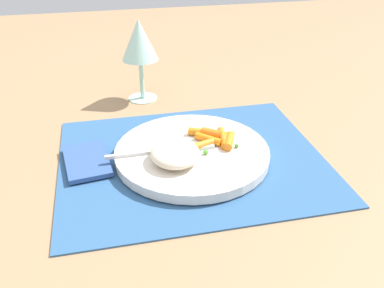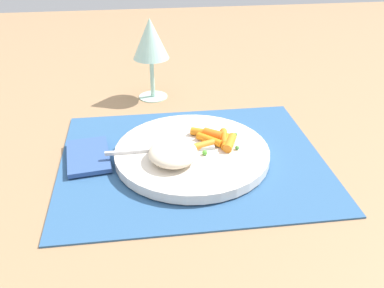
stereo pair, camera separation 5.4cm
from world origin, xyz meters
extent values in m
plane|color=#997551|center=(0.00, 0.00, 0.00)|extent=(2.40, 2.40, 0.00)
cube|color=#2D5684|center=(0.00, 0.00, 0.00)|extent=(0.46, 0.38, 0.01)
cylinder|color=silver|center=(0.00, 0.00, 0.01)|extent=(0.27, 0.27, 0.02)
ellipsoid|color=beige|center=(-0.04, -0.03, 0.04)|extent=(0.08, 0.09, 0.03)
cylinder|color=orange|center=(0.03, 0.02, 0.03)|extent=(0.05, 0.04, 0.01)
cylinder|color=orange|center=(0.03, 0.04, 0.03)|extent=(0.05, 0.03, 0.01)
cylinder|color=orange|center=(0.07, 0.00, 0.03)|extent=(0.03, 0.05, 0.02)
cylinder|color=orange|center=(0.06, 0.01, 0.03)|extent=(0.03, 0.04, 0.01)
cylinder|color=orange|center=(0.06, 0.02, 0.03)|extent=(0.02, 0.05, 0.01)
cylinder|color=orange|center=(0.04, 0.03, 0.03)|extent=(0.04, 0.04, 0.02)
cylinder|color=orange|center=(0.02, 0.00, 0.03)|extent=(0.05, 0.03, 0.01)
sphere|color=#49933E|center=(0.08, -0.01, 0.03)|extent=(0.01, 0.01, 0.01)
sphere|color=#3D8E37|center=(0.08, 0.03, 0.03)|extent=(0.01, 0.01, 0.01)
sphere|color=green|center=(0.06, 0.02, 0.03)|extent=(0.01, 0.01, 0.01)
sphere|color=#4FA640|center=(0.07, 0.02, 0.03)|extent=(0.01, 0.01, 0.01)
sphere|color=green|center=(0.02, -0.02, 0.03)|extent=(0.01, 0.01, 0.01)
sphere|color=green|center=(0.06, 0.02, 0.03)|extent=(0.01, 0.01, 0.01)
sphere|color=#5B9E30|center=(0.03, 0.05, 0.03)|extent=(0.01, 0.01, 0.01)
sphere|color=#52AB41|center=(0.04, 0.01, 0.03)|extent=(0.01, 0.01, 0.01)
sphere|color=#589A42|center=(0.00, 0.00, 0.03)|extent=(0.01, 0.01, 0.01)
cube|color=silver|center=(0.02, 0.00, 0.03)|extent=(0.05, 0.02, 0.01)
cube|color=silver|center=(-0.08, 0.00, 0.03)|extent=(0.14, 0.01, 0.01)
cylinder|color=#B2E0CC|center=(-0.05, 0.28, 0.00)|extent=(0.07, 0.07, 0.00)
cylinder|color=#B2E0CC|center=(-0.05, 0.28, 0.05)|extent=(0.01, 0.01, 0.09)
cone|color=#B2E0CC|center=(-0.05, 0.28, 0.14)|extent=(0.08, 0.08, 0.09)
cube|color=#33518C|center=(-0.18, 0.02, 0.01)|extent=(0.09, 0.12, 0.01)
camera|label=1|loc=(-0.14, -0.61, 0.40)|focal=39.28mm
camera|label=2|loc=(-0.08, -0.62, 0.40)|focal=39.28mm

